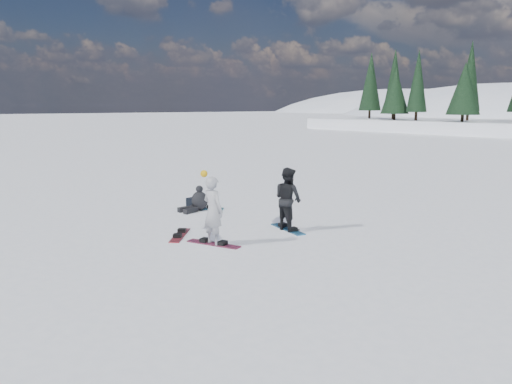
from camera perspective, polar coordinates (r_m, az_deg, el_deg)
ground at (r=13.03m, az=0.67°, el=-5.80°), size 420.00×420.00×0.00m
snowboarder_woman at (r=12.69m, az=-4.95°, el=-2.11°), size 0.68×0.48×1.91m
snowboarder_man at (r=14.19m, az=3.67°, el=-0.79°), size 0.92×0.74×1.80m
seated_rider at (r=16.96m, az=-6.62°, el=-1.04°), size 0.67×1.04×0.86m
gear_bag at (r=17.70m, az=-7.17°, el=-1.17°), size 0.49×0.37×0.30m
snowboard_woman at (r=12.90m, az=-4.88°, el=-5.93°), size 1.50×0.80×0.03m
snowboard_man at (r=14.38m, az=3.64°, el=-4.25°), size 1.53×0.60×0.03m
snowboard_loose_b at (r=13.85m, az=-8.70°, el=-4.91°), size 1.28×1.24×0.03m
snowboard_loose_a at (r=17.26m, az=-6.24°, el=-1.90°), size 1.23×1.29×0.03m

